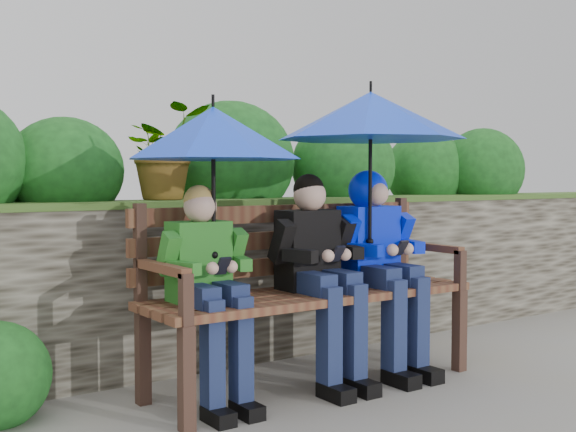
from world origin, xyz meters
TOP-DOWN VIEW (x-y plane):
  - ground at (0.00, 0.00)m, footprint 60.00×60.00m
  - garden_backdrop at (0.00, 1.62)m, footprint 8.00×2.86m
  - park_bench at (0.08, 0.05)m, footprint 1.96×0.57m
  - boy_left at (-0.59, -0.04)m, footprint 0.45×0.52m
  - boy_middle at (0.11, -0.04)m, footprint 0.50×0.58m
  - boy_right at (0.57, -0.03)m, footprint 0.51×0.62m
  - umbrella_left at (-0.54, -0.02)m, footprint 0.90×0.90m
  - umbrella_right at (0.47, -0.06)m, footprint 1.09×1.09m

SIDE VIEW (x-z plane):
  - ground at x=0.00m, z-range 0.00..0.00m
  - garden_backdrop at x=0.00m, z-range -0.28..1.45m
  - park_bench at x=0.08m, z-range 0.07..1.11m
  - boy_left at x=-0.59m, z-range 0.09..1.22m
  - boy_middle at x=0.11m, z-range 0.08..1.27m
  - boy_right at x=0.57m, z-range 0.13..1.34m
  - umbrella_left at x=-0.54m, z-range 0.97..1.80m
  - umbrella_right at x=0.47m, z-range 1.05..2.00m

